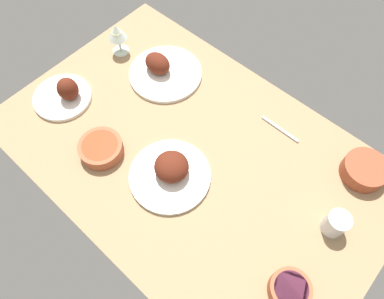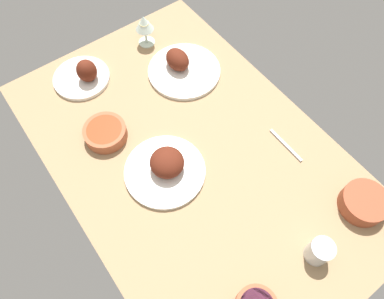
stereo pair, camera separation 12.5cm
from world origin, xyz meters
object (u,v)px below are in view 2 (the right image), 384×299
water_tumbler (319,251)px  wine_glass (144,24)px  plate_center_main (166,167)px  plate_far_side (84,75)px  bowl_sauce (105,132)px  fork_loose (286,145)px  plate_near_viewer (182,67)px  bowl_soup (364,202)px

water_tumbler → wine_glass: bearing=-3.9°
plate_center_main → wine_glass: (56.34, -28.28, 6.94)cm
plate_far_side → water_tumbler: 107.36cm
bowl_sauce → fork_loose: bearing=-130.0°
plate_near_viewer → wine_glass: size_ratio=2.11×
plate_near_viewer → bowl_soup: (-82.86, -13.35, 0.81)cm
bowl_sauce → wine_glass: (31.45, -37.98, 7.29)cm
plate_center_main → plate_near_viewer: plate_center_main is taller
plate_near_viewer → wine_glass: wine_glass is taller
bowl_sauce → bowl_soup: 91.50cm
plate_far_side → bowl_soup: 112.86cm
plate_center_main → bowl_sauce: 26.71cm
plate_near_viewer → wine_glass: bearing=7.3°
plate_far_side → plate_near_viewer: (-19.42, -34.35, -0.65)cm
plate_center_main → fork_loose: plate_center_main is taller
bowl_soup → plate_center_main: bearing=42.3°
water_tumbler → fork_loose: water_tumbler is taller
plate_far_side → wine_glass: wine_glass is taller
plate_far_side → fork_loose: size_ratio=1.40×
wine_glass → fork_loose: 75.35cm
plate_far_side → plate_near_viewer: bearing=-119.5°
plate_center_main → water_tumbler: (-51.18, -20.86, 1.33)cm
bowl_sauce → plate_center_main: bearing=-158.7°
plate_center_main → water_tumbler: size_ratio=3.26×
plate_near_viewer → bowl_soup: size_ratio=1.97×
plate_near_viewer → fork_loose: 52.31cm
plate_center_main → fork_loose: 44.35cm
bowl_sauce → plate_near_viewer: bearing=-77.4°
bowl_soup → water_tumbler: size_ratio=1.74×
bowl_soup → fork_loose: 31.82cm
plate_far_side → bowl_sauce: plate_far_side is taller
plate_center_main → bowl_soup: plate_center_main is taller
water_tumbler → fork_loose: size_ratio=0.54×
plate_far_side → water_tumbler: size_ratio=2.62×
plate_near_viewer → fork_loose: bearing=-169.4°
wine_glass → plate_far_side: bearing=95.3°
plate_center_main → fork_loose: bearing=-113.1°
bowl_sauce → wine_glass: bearing=-50.4°
plate_near_viewer → water_tumbler: (-85.20, 10.27, 1.96)cm
bowl_sauce → wine_glass: wine_glass is taller
bowl_soup → bowl_sauce: bearing=36.3°
plate_center_main → plate_far_side: size_ratio=1.24×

